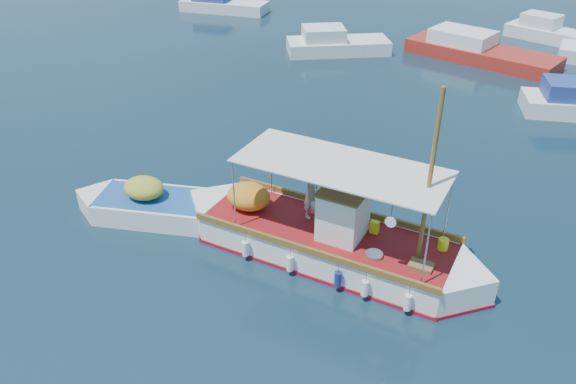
% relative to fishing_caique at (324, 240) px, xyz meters
% --- Properties ---
extents(ground, '(160.00, 160.00, 0.00)m').
position_rel_fishing_caique_xyz_m(ground, '(-0.73, 0.19, -0.54)').
color(ground, black).
rests_on(ground, ground).
extents(fishing_caique, '(10.07, 3.25, 6.15)m').
position_rel_fishing_caique_xyz_m(fishing_caique, '(0.00, 0.00, 0.00)').
color(fishing_caique, white).
rests_on(fishing_caique, ground).
extents(dinghy, '(6.58, 3.04, 1.65)m').
position_rel_fishing_caique_xyz_m(dinghy, '(-5.53, -0.29, -0.19)').
color(dinghy, white).
rests_on(dinghy, ground).
extents(bg_boat_nw, '(6.55, 5.23, 1.80)m').
position_rel_fishing_caique_xyz_m(bg_boat_nw, '(-6.83, 19.37, -0.05)').
color(bg_boat_nw, silver).
rests_on(bg_boat_nw, ground).
extents(bg_boat_n, '(9.26, 5.22, 1.80)m').
position_rel_fishing_caique_xyz_m(bg_boat_n, '(1.38, 21.54, -0.05)').
color(bg_boat_n, maroon).
rests_on(bg_boat_n, ground).
extents(bg_boat_far_w, '(6.96, 3.13, 1.80)m').
position_rel_fishing_caique_xyz_m(bg_boat_far_w, '(-18.58, 25.70, -0.05)').
color(bg_boat_far_w, silver).
rests_on(bg_boat_far_w, ground).
extents(bg_boat_far_n, '(6.01, 3.87, 1.80)m').
position_rel_fishing_caique_xyz_m(bg_boat_far_n, '(5.06, 27.68, -0.05)').
color(bg_boat_far_n, silver).
rests_on(bg_boat_far_n, ground).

